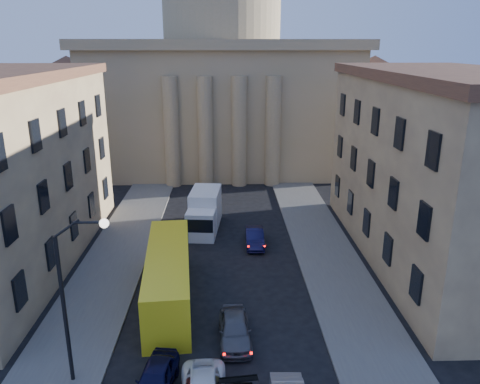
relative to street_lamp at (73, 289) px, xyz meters
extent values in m
cube|color=#585450|center=(-1.53, 10.00, -5.21)|extent=(5.00, 60.00, 0.15)
cube|color=#585450|center=(15.47, 10.00, -5.21)|extent=(5.00, 60.00, 0.15)
cube|color=#92815A|center=(6.97, 48.00, 2.71)|extent=(34.00, 26.00, 16.00)
cube|color=#92815A|center=(6.97, 48.00, 11.11)|extent=(35.50, 27.50, 1.20)
cylinder|color=#92815A|center=(6.97, 48.00, 14.71)|extent=(16.00, 16.00, 8.00)
cube|color=#92815A|center=(-14.03, 46.00, 0.21)|extent=(13.00, 13.00, 11.00)
cone|color=#533023|center=(-14.03, 46.00, 7.71)|extent=(26.02, 26.02, 4.00)
cube|color=#92815A|center=(27.97, 46.00, 0.21)|extent=(13.00, 13.00, 11.00)
cone|color=#533023|center=(27.97, 46.00, 7.71)|extent=(26.02, 26.02, 4.00)
cylinder|color=#92815A|center=(0.97, 34.80, 1.21)|extent=(1.80, 1.80, 13.00)
cylinder|color=#92815A|center=(4.97, 34.80, 1.21)|extent=(1.80, 1.80, 13.00)
cylinder|color=#92815A|center=(8.97, 34.80, 1.21)|extent=(1.80, 1.80, 13.00)
cylinder|color=#92815A|center=(12.97, 34.80, 1.21)|extent=(1.80, 1.80, 13.00)
cube|color=tan|center=(23.97, 14.00, 1.71)|extent=(11.00, 26.00, 14.00)
cube|color=#533023|center=(23.97, 14.00, 9.01)|extent=(11.60, 26.60, 0.80)
cylinder|color=black|center=(-0.53, 0.00, -1.29)|extent=(0.20, 0.20, 8.00)
cylinder|color=black|center=(0.02, 0.00, 3.06)|extent=(1.30, 0.12, 0.96)
cylinder|color=black|center=(1.02, 0.00, 3.36)|extent=(1.30, 0.12, 0.12)
sphere|color=white|center=(1.77, 0.00, 3.31)|extent=(0.44, 0.44, 0.44)
imported|color=black|center=(3.80, -0.84, -4.57)|extent=(2.26, 4.42, 1.44)
imported|color=#525157|center=(7.77, 3.18, -4.52)|extent=(1.98, 4.57, 1.53)
imported|color=black|center=(9.74, 16.65, -4.58)|extent=(1.50, 4.29, 1.41)
cube|color=yellow|center=(3.47, 7.94, -3.59)|extent=(3.78, 12.23, 3.39)
cube|color=black|center=(3.47, 7.94, -3.04)|extent=(3.79, 11.58, 1.20)
cylinder|color=black|center=(2.76, 3.48, -4.74)|extent=(0.42, 1.12, 1.09)
cylinder|color=black|center=(4.94, 3.67, -4.74)|extent=(0.42, 1.12, 1.09)
cylinder|color=black|center=(1.99, 12.20, -4.74)|extent=(0.42, 1.12, 1.09)
cylinder|color=black|center=(4.17, 12.39, -4.74)|extent=(0.42, 1.12, 1.09)
cube|color=silver|center=(5.14, 18.40, -4.00)|extent=(2.70, 2.79, 2.57)
cube|color=black|center=(5.03, 17.18, -3.68)|extent=(2.36, 0.35, 1.18)
cube|color=silver|center=(5.41, 21.29, -3.41)|extent=(2.98, 4.72, 3.33)
cylinder|color=black|center=(4.03, 18.08, -4.80)|extent=(0.39, 0.99, 0.97)
cylinder|color=black|center=(6.17, 17.88, -4.80)|extent=(0.39, 0.99, 0.97)
cylinder|color=black|center=(4.43, 22.35, -4.80)|extent=(0.39, 0.99, 0.97)
cylinder|color=black|center=(6.56, 22.15, -4.80)|extent=(0.39, 0.99, 0.97)
camera|label=1|loc=(7.35, -20.06, 11.08)|focal=35.00mm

